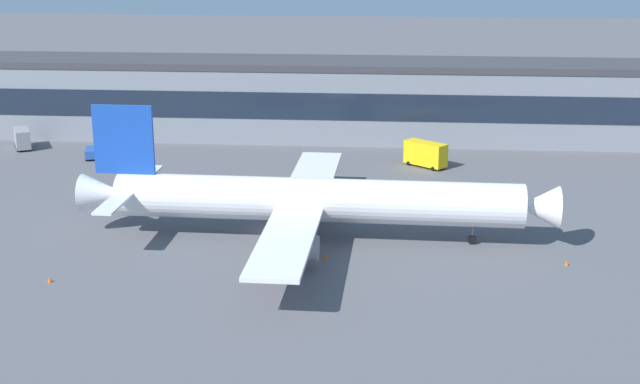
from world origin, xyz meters
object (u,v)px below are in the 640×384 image
traffic_cone_0 (50,279)px  traffic_cone_1 (567,263)px  airliner (310,200)px  traffic_cone_3 (272,271)px  pushback_tractor (94,152)px  traffic_cone_2 (325,256)px  stair_truck (22,138)px  catering_truck (425,153)px

traffic_cone_0 → traffic_cone_1: (58.39, 9.96, -0.02)m
airliner → traffic_cone_3: 13.62m
airliner → traffic_cone_1: (30.80, -6.94, -4.83)m
pushback_tractor → traffic_cone_2: (43.44, -45.28, -0.71)m
pushback_tractor → traffic_cone_1: pushback_tractor is taller
stair_truck → traffic_cone_2: stair_truck is taller
catering_truck → pushback_tractor: size_ratio=1.36×
traffic_cone_2 → traffic_cone_1: bearing=0.4°
airliner → traffic_cone_2: airliner is taller
traffic_cone_0 → traffic_cone_2: (30.05, 9.74, 0.02)m
pushback_tractor → traffic_cone_2: bearing=-46.2°
stair_truck → airliner: bearing=-38.1°
traffic_cone_3 → stair_truck: bearing=133.2°
traffic_cone_1 → pushback_tractor: bearing=147.9°
catering_truck → stair_truck: catering_truck is taller
traffic_cone_2 → traffic_cone_3: (-5.72, -5.16, -0.04)m
catering_truck → traffic_cone_2: size_ratio=10.66×
traffic_cone_0 → traffic_cone_3: bearing=10.6°
traffic_cone_2 → traffic_cone_3: bearing=-137.9°
pushback_tractor → traffic_cone_1: bearing=-32.1°
traffic_cone_0 → traffic_cone_1: size_ratio=1.06×
pushback_tractor → traffic_cone_1: size_ratio=8.86×
airliner → traffic_cone_2: 8.95m
traffic_cone_2 → traffic_cone_3: 7.71m
pushback_tractor → traffic_cone_0: bearing=-76.3°
traffic_cone_1 → traffic_cone_2: 28.34m
stair_truck → traffic_cone_1: 100.46m
stair_truck → traffic_cone_3: bearing=-46.8°
traffic_cone_1 → catering_truck: bearing=109.1°
catering_truck → traffic_cone_3: catering_truck is taller
catering_truck → traffic_cone_1: size_ratio=12.04×
airliner → catering_truck: 40.23m
catering_truck → traffic_cone_0: catering_truck is taller
traffic_cone_1 → traffic_cone_0: bearing=-170.3°
catering_truck → pushback_tractor: catering_truck is taller
catering_truck → traffic_cone_2: bearing=-106.6°
catering_truck → traffic_cone_0: (-43.19, -53.87, -1.97)m
airliner → traffic_cone_2: size_ratio=88.85×
traffic_cone_2 → stair_truck: bearing=138.9°
traffic_cone_0 → traffic_cone_1: bearing=9.7°
pushback_tractor → traffic_cone_3: bearing=-53.2°
catering_truck → traffic_cone_1: catering_truck is taller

